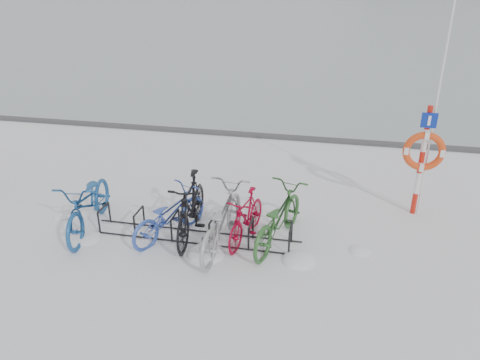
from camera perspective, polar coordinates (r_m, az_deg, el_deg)
name	(u,v)px	position (r m, az deg, el deg)	size (l,w,h in m)	color
ground	(194,237)	(8.88, -5.60, -6.99)	(900.00, 900.00, 0.00)	white
quay_edge	(252,135)	(14.08, 1.44, 5.51)	(400.00, 0.25, 0.10)	#3F3F42
bike_rack	(194,229)	(8.79, -5.65, -5.98)	(4.00, 0.48, 0.46)	black
lifebuoy_station	(424,151)	(9.72, 21.51, 3.27)	(0.79, 0.23, 4.12)	red
bike_0	(89,202)	(9.33, -17.96, -2.52)	(0.76, 2.18, 1.14)	#194C88
bike_1	(169,213)	(8.79, -8.65, -3.96)	(0.63, 1.80, 0.95)	#314DA8
bike_2	(191,206)	(8.71, -6.02, -3.13)	(0.57, 2.01, 1.21)	black
bike_3	(221,218)	(8.34, -2.32, -4.65)	(0.75, 2.15, 1.13)	#929598
bike_4	(246,215)	(8.59, 0.76, -4.35)	(0.45, 1.60, 0.96)	maroon
bike_5	(278,216)	(8.49, 4.63, -4.37)	(0.71, 2.03, 1.06)	#2B5A27
snow_drifts	(201,243)	(8.71, -4.79, -7.66)	(6.31, 1.60, 0.24)	white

